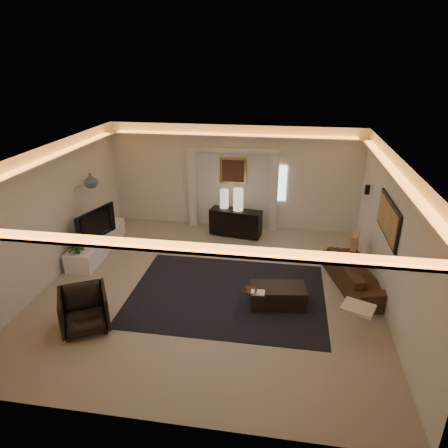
# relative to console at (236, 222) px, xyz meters

# --- Properties ---
(floor) EXTENTS (7.00, 7.00, 0.00)m
(floor) POSITION_rel_console_xyz_m (-0.18, -2.77, -0.40)
(floor) COLOR tan
(floor) RESTS_ON ground
(ceiling) EXTENTS (7.00, 7.00, 0.00)m
(ceiling) POSITION_rel_console_xyz_m (-0.18, -2.77, 2.50)
(ceiling) COLOR white
(ceiling) RESTS_ON ground
(wall_back) EXTENTS (7.00, 0.00, 7.00)m
(wall_back) POSITION_rel_console_xyz_m (-0.18, 0.73, 1.05)
(wall_back) COLOR silver
(wall_back) RESTS_ON ground
(wall_front) EXTENTS (7.00, 0.00, 7.00)m
(wall_front) POSITION_rel_console_xyz_m (-0.18, -6.27, 1.05)
(wall_front) COLOR silver
(wall_front) RESTS_ON ground
(wall_left) EXTENTS (0.00, 7.00, 7.00)m
(wall_left) POSITION_rel_console_xyz_m (-3.68, -2.77, 1.05)
(wall_left) COLOR silver
(wall_left) RESTS_ON ground
(wall_right) EXTENTS (0.00, 7.00, 7.00)m
(wall_right) POSITION_rel_console_xyz_m (3.32, -2.77, 1.05)
(wall_right) COLOR silver
(wall_right) RESTS_ON ground
(cove_soffit) EXTENTS (7.00, 7.00, 0.04)m
(cove_soffit) POSITION_rel_console_xyz_m (-0.18, -2.77, 2.22)
(cove_soffit) COLOR silver
(cove_soffit) RESTS_ON ceiling
(daylight_slit) EXTENTS (0.25, 0.03, 1.00)m
(daylight_slit) POSITION_rel_console_xyz_m (1.17, 0.71, 0.95)
(daylight_slit) COLOR white
(daylight_slit) RESTS_ON wall_back
(area_rug) EXTENTS (4.00, 3.00, 0.01)m
(area_rug) POSITION_rel_console_xyz_m (0.22, -2.97, -0.39)
(area_rug) COLOR black
(area_rug) RESTS_ON ground
(pilaster_left) EXTENTS (0.22, 0.20, 2.20)m
(pilaster_left) POSITION_rel_console_xyz_m (-1.33, 0.63, 0.70)
(pilaster_left) COLOR silver
(pilaster_left) RESTS_ON ground
(pilaster_right) EXTENTS (0.22, 0.20, 2.20)m
(pilaster_right) POSITION_rel_console_xyz_m (0.97, 0.63, 0.70)
(pilaster_right) COLOR silver
(pilaster_right) RESTS_ON ground
(alcove_header) EXTENTS (2.52, 0.20, 0.12)m
(alcove_header) POSITION_rel_console_xyz_m (-0.18, 0.63, 1.85)
(alcove_header) COLOR silver
(alcove_header) RESTS_ON wall_back
(painting_frame) EXTENTS (0.74, 0.04, 0.74)m
(painting_frame) POSITION_rel_console_xyz_m (-0.18, 0.70, 1.25)
(painting_frame) COLOR tan
(painting_frame) RESTS_ON wall_back
(painting_canvas) EXTENTS (0.62, 0.02, 0.62)m
(painting_canvas) POSITION_rel_console_xyz_m (-0.18, 0.67, 1.25)
(painting_canvas) COLOR #4C2D1E
(painting_canvas) RESTS_ON wall_back
(art_panel_frame) EXTENTS (0.04, 1.64, 0.74)m
(art_panel_frame) POSITION_rel_console_xyz_m (3.29, -2.47, 1.30)
(art_panel_frame) COLOR black
(art_panel_frame) RESTS_ON wall_right
(art_panel_gold) EXTENTS (0.02, 1.50, 0.62)m
(art_panel_gold) POSITION_rel_console_xyz_m (3.27, -2.47, 1.30)
(art_panel_gold) COLOR tan
(art_panel_gold) RESTS_ON wall_right
(wall_sconce) EXTENTS (0.12, 0.12, 0.22)m
(wall_sconce) POSITION_rel_console_xyz_m (3.20, -0.57, 1.28)
(wall_sconce) COLOR black
(wall_sconce) RESTS_ON wall_right
(wall_niche) EXTENTS (0.10, 0.55, 0.04)m
(wall_niche) POSITION_rel_console_xyz_m (-3.62, -1.37, 1.25)
(wall_niche) COLOR silver
(wall_niche) RESTS_ON wall_left
(console) EXTENTS (1.45, 0.67, 0.70)m
(console) POSITION_rel_console_xyz_m (0.00, 0.00, 0.00)
(console) COLOR black
(console) RESTS_ON ground
(lamp_left) EXTENTS (0.24, 0.24, 0.52)m
(lamp_left) POSITION_rel_console_xyz_m (-0.34, 0.15, 0.69)
(lamp_left) COLOR beige
(lamp_left) RESTS_ON console
(lamp_right) EXTENTS (0.35, 0.35, 0.60)m
(lamp_right) POSITION_rel_console_xyz_m (0.06, 0.03, 0.69)
(lamp_right) COLOR #F3E3BF
(lamp_right) RESTS_ON console
(media_ledge) EXTENTS (0.73, 2.45, 0.45)m
(media_ledge) POSITION_rel_console_xyz_m (-3.33, -1.52, -0.18)
(media_ledge) COLOR white
(media_ledge) RESTS_ON ground
(tv) EXTENTS (1.30, 0.51, 0.75)m
(tv) POSITION_rel_console_xyz_m (-3.33, -1.65, 0.42)
(tv) COLOR black
(tv) RESTS_ON media_ledge
(figurine) EXTENTS (0.20, 0.20, 0.42)m
(figurine) POSITION_rel_console_xyz_m (-3.29, -0.82, 0.24)
(figurine) COLOR #46311A
(figurine) RESTS_ON media_ledge
(ginger_jar) EXTENTS (0.42, 0.42, 0.35)m
(ginger_jar) POSITION_rel_console_xyz_m (-3.33, -1.43, 1.45)
(ginger_jar) COLOR #3C434F
(ginger_jar) RESTS_ON wall_niche
(plant) EXTENTS (0.55, 0.55, 0.70)m
(plant) POSITION_rel_console_xyz_m (-3.33, -2.52, -0.05)
(plant) COLOR #1D4518
(plant) RESTS_ON ground
(sofa) EXTENTS (2.20, 1.31, 0.60)m
(sofa) POSITION_rel_console_xyz_m (2.90, -2.25, -0.10)
(sofa) COLOR black
(sofa) RESTS_ON ground
(throw_blanket) EXTENTS (0.66, 0.61, 0.06)m
(throw_blanket) POSITION_rel_console_xyz_m (2.67, -3.89, 0.15)
(throw_blanket) COLOR beige
(throw_blanket) RESTS_ON sofa
(throw_pillow) EXTENTS (0.25, 0.46, 0.44)m
(throw_pillow) POSITION_rel_console_xyz_m (2.97, -1.17, 0.15)
(throw_pillow) COLOR tan
(throw_pillow) RESTS_ON sofa
(coffee_table) EXTENTS (1.15, 0.73, 0.40)m
(coffee_table) POSITION_rel_console_xyz_m (1.27, -3.18, -0.20)
(coffee_table) COLOR black
(coffee_table) RESTS_ON ground
(bowl) EXTENTS (0.31, 0.31, 0.07)m
(bowl) POSITION_rel_console_xyz_m (0.73, -3.47, 0.04)
(bowl) COLOR #462A17
(bowl) RESTS_ON coffee_table
(magazine) EXTENTS (0.27, 0.19, 0.03)m
(magazine) POSITION_rel_console_xyz_m (0.89, -3.47, 0.02)
(magazine) COLOR white
(magazine) RESTS_ON coffee_table
(armchair) EXTENTS (1.13, 1.13, 0.77)m
(armchair) POSITION_rel_console_xyz_m (-2.16, -4.49, -0.02)
(armchair) COLOR black
(armchair) RESTS_ON ground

